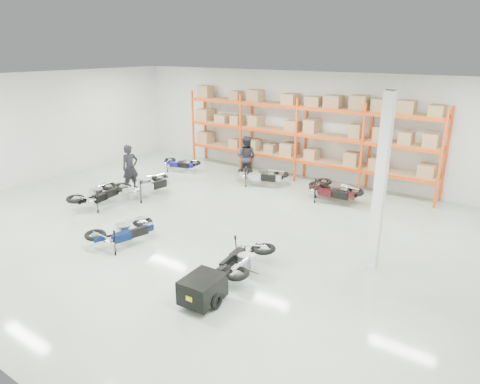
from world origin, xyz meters
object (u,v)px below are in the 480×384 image
Objects in this scene: moto_blue_centre at (123,228)px; trailer at (203,289)px; moto_touring_right at (244,255)px; moto_back_d at (333,188)px; moto_silver_left at (145,181)px; moto_back_c at (335,185)px; moto_back_a at (180,161)px; person_left at (130,168)px; person_back at (246,157)px; moto_black_far_left at (97,191)px; moto_back_b at (262,172)px.

moto_blue_centre is 1.11× the size of trailer.
moto_back_d reaches higher than moto_touring_right.
moto_silver_left reaches higher than moto_back_d.
moto_back_a is at bearing 111.05° from moto_back_c.
person_left is at bearing 174.21° from moto_back_a.
person_back reaches higher than trailer.
person_left is (-7.44, 4.56, 0.54)m from trailer.
moto_blue_centre reaches higher than moto_back_a.
trailer is at bearing 179.34° from moto_blue_centre.
person_back reaches higher than moto_black_far_left.
moto_back_b is (0.24, 7.06, 0.03)m from moto_blue_centre.
moto_silver_left is 1.82m from moto_black_far_left.
moto_blue_centre is 1.11× the size of moto_back_a.
moto_back_d reaches higher than moto_blue_centre.
moto_back_c is at bearing -98.28° from moto_back_a.
moto_touring_right is at bearing -95.90° from person_left.
moto_black_far_left is at bearing 58.32° from person_back.
moto_back_d is at bearing -149.86° from moto_back_c.
moto_black_far_left is 5.16m from moto_back_a.
moto_back_b is (3.49, 5.44, -0.01)m from moto_black_far_left.
trailer is at bearing -105.69° from person_left.
moto_touring_right reaches higher than trailer.
moto_touring_right is at bearing -157.05° from moto_blue_centre.
trailer is 9.82m from person_back.
moto_black_far_left is 1.96m from person_left.
moto_back_a is at bearing 21.71° from person_left.
person_left is at bearing 113.79° from moto_back_d.
person_back reaches higher than person_left.
moto_silver_left reaches higher than moto_blue_centre.
moto_back_c is 0.98× the size of person_left.
moto_back_b is 5.26m from person_left.
moto_silver_left reaches higher than moto_black_far_left.
person_back is (2.38, 5.95, 0.35)m from moto_black_far_left.
person_back is (-4.35, 0.74, 0.37)m from moto_back_d.
moto_back_b is (-3.57, 8.10, 0.18)m from trailer.
person_back is (-4.68, 8.62, 0.54)m from trailer.
moto_touring_right is 1.11× the size of trailer.
moto_blue_centre is 7.95m from moto_back_c.
moto_back_c is at bearing 89.90° from trailer.
person_back is (-1.11, 0.52, 0.36)m from moto_back_b.
trailer is 0.88× the size of moto_back_c.
moto_back_d is at bearing -49.18° from person_left.
moto_back_a is 0.85× the size of moto_back_b.
moto_back_b is 3.25m from moto_back_d.
moto_back_a is 0.88× the size of moto_back_c.
moto_back_c reaches higher than moto_back_a.
moto_back_b is at bearing 145.10° from person_back.
moto_blue_centre is 4.26m from moto_silver_left.
moto_back_d is 0.98× the size of person_back.
person_left is (-0.39, 1.89, 0.35)m from moto_black_far_left.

